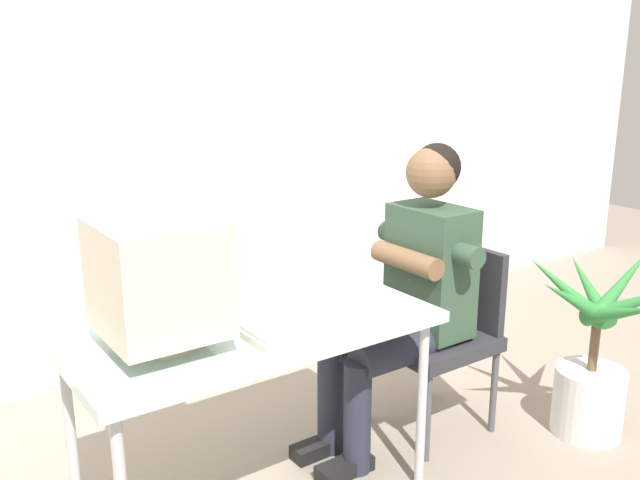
{
  "coord_description": "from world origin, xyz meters",
  "views": [
    {
      "loc": [
        -1.07,
        -1.93,
        1.6
      ],
      "look_at": [
        0.29,
        0.0,
        0.97
      ],
      "focal_mm": 38.19,
      "sensor_mm": 36.0,
      "label": 1
    }
  ],
  "objects": [
    {
      "name": "wall_back",
      "position": [
        0.3,
        1.4,
        1.5
      ],
      "size": [
        8.0,
        0.1,
        3.0
      ],
      "primitive_type": "cube",
      "color": "silver",
      "rests_on": "ground_plane"
    },
    {
      "name": "desk",
      "position": [
        0.0,
        0.0,
        0.67
      ],
      "size": [
        1.27,
        0.64,
        0.72
      ],
      "color": "#B7B7BC",
      "rests_on": "ground_plane"
    },
    {
      "name": "crt_monitor",
      "position": [
        -0.33,
        -0.02,
        0.95
      ],
      "size": [
        0.36,
        0.38,
        0.41
      ],
      "color": "beige",
      "rests_on": "desk"
    },
    {
      "name": "keyboard",
      "position": [
        -0.01,
        -0.03,
        0.74
      ],
      "size": [
        0.19,
        0.47,
        0.03
      ],
      "color": "beige",
      "rests_on": "desk"
    },
    {
      "name": "office_chair",
      "position": [
        0.97,
        0.05,
        0.46
      ],
      "size": [
        0.46,
        0.46,
        0.81
      ],
      "color": "#4C4C51",
      "rests_on": "ground_plane"
    },
    {
      "name": "person_seated",
      "position": [
        0.78,
        0.05,
        0.69
      ],
      "size": [
        0.74,
        0.55,
        1.27
      ],
      "color": "#334C38",
      "rests_on": "ground_plane"
    },
    {
      "name": "potted_plant",
      "position": [
        1.45,
        -0.4,
        0.33
      ],
      "size": [
        0.63,
        0.66,
        0.85
      ],
      "color": "silver",
      "rests_on": "ground_plane"
    }
  ]
}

